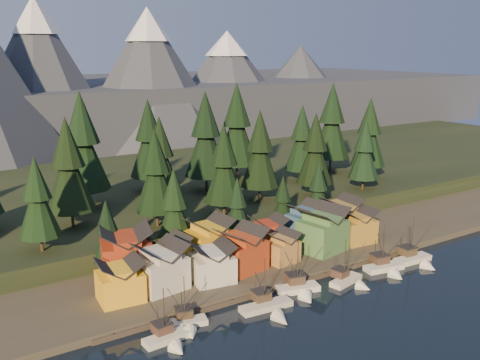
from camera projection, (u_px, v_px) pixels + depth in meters
ground at (329, 319)px, 98.96m from camera, size 500.00×500.00×0.00m
shore_strip at (220, 249)px, 131.54m from camera, size 400.00×50.00×1.50m
hillside at (142, 194)px, 171.94m from camera, size 420.00×100.00×6.00m
dock at (277, 284)px, 112.35m from camera, size 80.00×4.00×1.00m
mountain_ridge at (36, 94)px, 265.37m from camera, size 560.00×190.00×90.00m
boat_0 at (169, 332)px, 90.47m from camera, size 8.40×9.08×10.74m
boat_1 at (187, 317)px, 95.58m from camera, size 8.41×8.97×10.47m
boat_2 at (269, 302)px, 101.42m from camera, size 11.11×11.96×11.28m
boat_3 at (300, 282)px, 108.90m from camera, size 9.63×10.29×12.09m
boat_4 at (350, 275)px, 113.15m from camera, size 8.90×9.44×10.69m
boat_5 at (387, 262)px, 119.40m from camera, size 9.78×10.41×12.11m
boat_6 at (417, 254)px, 124.12m from camera, size 9.85×10.63×12.06m
house_front_0 at (120, 279)px, 102.30m from camera, size 8.89×8.48×8.26m
house_front_1 at (160, 265)px, 107.22m from camera, size 10.35×10.04×9.54m
house_front_2 at (212, 261)px, 111.02m from camera, size 9.49×9.54×8.16m
house_front_3 at (241, 248)px, 116.42m from camera, size 10.88×10.53×9.47m
house_front_4 at (280, 246)px, 121.37m from camera, size 7.65×8.12×6.97m
house_front_5 at (323, 228)px, 127.22m from camera, size 11.74×11.01×10.64m
house_front_6 at (355, 224)px, 133.36m from camera, size 9.23×8.80×8.56m
house_back_0 at (126, 251)px, 112.18m from camera, size 12.27×11.97×11.08m
house_back_1 at (170, 254)px, 114.52m from camera, size 8.25×8.33×8.34m
house_back_2 at (209, 238)px, 121.60m from camera, size 9.94×9.24×9.91m
house_back_3 at (268, 232)px, 128.41m from camera, size 8.69×7.93×8.03m
house_back_4 at (307, 221)px, 134.30m from camera, size 9.98×9.69×9.53m
house_back_5 at (341, 215)px, 138.76m from camera, size 9.14×9.24×9.76m
tree_hill_2 at (38, 200)px, 113.22m from camera, size 9.04×9.04×21.07m
tree_hill_3 at (69, 168)px, 127.41m from camera, size 11.73×11.73×27.33m
tree_hill_4 at (83, 145)px, 143.24m from camera, size 13.74×13.74×32.01m
tree_hill_5 at (156, 173)px, 128.97m from camera, size 10.51×10.51×24.47m
tree_hill_6 at (160, 158)px, 145.32m from camera, size 10.80×10.80×25.16m
tree_hill_7 at (224, 166)px, 136.69m from camera, size 10.53×10.53×24.52m
tree_hill_8 at (206, 137)px, 159.68m from camera, size 13.16×13.16×30.66m
tree_hill_9 at (260, 152)px, 150.51m from camera, size 11.26×11.26×26.23m
tree_hill_10 at (237, 127)px, 174.37m from camera, size 13.77×13.77×32.09m
tree_hill_11 at (315, 151)px, 154.92m from camera, size 10.69×10.69×24.90m
tree_hill_12 at (302, 140)px, 172.13m from camera, size 10.87×10.87×25.31m
tree_hill_13 at (365, 152)px, 163.04m from camera, size 9.42×9.42×21.94m
tree_hill_14 at (332, 124)px, 185.61m from camera, size 13.42×13.42×31.27m
tree_hill_15 at (149, 141)px, 160.92m from camera, size 12.09×12.09×28.17m
tree_hill_17 at (369, 135)px, 176.79m from camera, size 11.61×11.61×27.05m
tree_shore_0 at (107, 233)px, 114.65m from camera, size 6.95×6.95×16.19m
tree_shore_1 at (174, 209)px, 122.32m from camera, size 9.06×9.06×21.10m
tree_shore_2 at (237, 207)px, 131.73m from camera, size 7.22×7.22×16.81m
tree_shore_3 at (283, 201)px, 139.20m from camera, size 6.61×6.61×15.39m
tree_shore_4 at (318, 191)px, 145.16m from camera, size 7.53×7.53×17.54m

